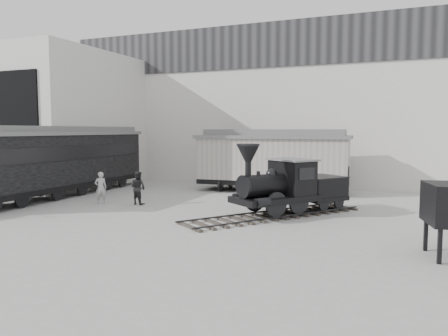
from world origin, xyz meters
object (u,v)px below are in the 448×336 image
at_px(passenger_coach, 60,160).
at_px(locomotive, 287,189).
at_px(visitor_b, 138,188).
at_px(boxcar, 272,159).
at_px(visitor_a, 101,188).

bearing_deg(passenger_coach, locomotive, -4.04).
distance_m(locomotive, visitor_b, 7.72).
relative_size(boxcar, visitor_a, 5.75).
bearing_deg(visitor_a, visitor_b, 155.18).
bearing_deg(passenger_coach, visitor_a, -20.80).
xyz_separation_m(locomotive, visitor_b, (-7.71, -0.11, -0.31)).
relative_size(visitor_a, visitor_b, 0.97).
height_order(locomotive, boxcar, boxcar).
relative_size(locomotive, visitor_a, 5.03).
xyz_separation_m(boxcar, visitor_a, (-6.99, -7.58, -1.18)).
xyz_separation_m(locomotive, visitor_a, (-9.61, -0.66, -0.33)).
bearing_deg(boxcar, visitor_a, -135.89).
distance_m(boxcar, passenger_coach, 12.52).
distance_m(visitor_a, visitor_b, 1.98).
height_order(passenger_coach, visitor_b, passenger_coach).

